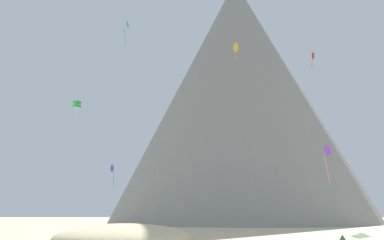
% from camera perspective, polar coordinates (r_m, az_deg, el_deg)
% --- Properties ---
extents(dune_foreground_left, '(17.83, 21.45, 2.85)m').
position_cam_1_polar(dune_foreground_left, '(43.77, -9.45, -15.78)').
color(dune_foreground_left, beige).
rests_on(dune_foreground_left, ground_plane).
extents(bush_near_right, '(3.51, 3.51, 0.47)m').
position_cam_1_polar(bush_near_right, '(48.18, 22.29, -14.46)').
color(bush_near_right, '#668C4C').
rests_on(bush_near_right, ground_plane).
extents(rock_massif, '(74.08, 74.08, 65.41)m').
position_cam_1_polar(rock_massif, '(107.70, 5.63, 2.64)').
color(rock_massif, gray).
rests_on(rock_massif, ground_plane).
extents(kite_indigo_low, '(1.12, 1.16, 4.25)m').
position_cam_1_polar(kite_indigo_low, '(81.79, -10.91, -6.65)').
color(kite_indigo_low, '#5138B2').
extents(kite_green_mid, '(1.68, 1.68, 3.04)m').
position_cam_1_polar(kite_green_mid, '(89.07, -15.61, 2.11)').
color(kite_green_mid, green).
extents(kite_violet_low, '(1.25, 1.14, 4.34)m').
position_cam_1_polar(kite_violet_low, '(49.27, 18.08, -4.13)').
color(kite_violet_low, purple).
extents(kite_lime_low, '(1.17, 1.16, 4.32)m').
position_cam_1_polar(kite_lime_low, '(84.49, 4.26, -9.22)').
color(kite_lime_low, '#8CD133').
extents(kite_gold_high, '(1.59, 1.99, 3.86)m').
position_cam_1_polar(kite_gold_high, '(92.37, 6.02, 9.94)').
color(kite_gold_high, gold).
extents(kite_teal_high, '(0.76, 1.29, 4.29)m').
position_cam_1_polar(kite_teal_high, '(74.58, -8.99, 12.76)').
color(kite_teal_high, teal).
extents(kite_white_low, '(1.19, 1.16, 1.11)m').
position_cam_1_polar(kite_white_low, '(80.21, 5.38, -8.91)').
color(kite_white_low, white).
extents(kite_pink_low, '(1.23, 1.21, 5.38)m').
position_cam_1_polar(kite_pink_low, '(84.37, 11.56, -6.91)').
color(kite_pink_low, pink).
extents(kite_red_high, '(0.60, 0.73, 3.21)m').
position_cam_1_polar(kite_red_high, '(89.17, 16.35, 8.37)').
color(kite_red_high, red).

